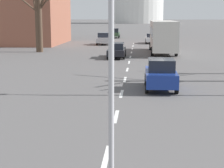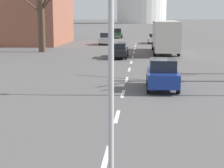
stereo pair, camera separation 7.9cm
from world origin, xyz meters
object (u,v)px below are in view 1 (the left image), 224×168
(traffic_signal_centre_tall, at_px, (111,18))
(city_bus, at_px, (163,34))
(sedan_far_right, at_px, (152,38))
(sedan_near_right, at_px, (161,74))
(sedan_far_left, at_px, (115,33))
(sedan_mid_centre, at_px, (117,50))
(sedan_near_left, at_px, (104,39))

(traffic_signal_centre_tall, relative_size, city_bus, 0.53)
(sedan_far_right, relative_size, city_bus, 0.38)
(sedan_near_right, height_order, sedan_far_left, sedan_far_left)
(sedan_near_right, distance_m, sedan_far_right, 35.09)
(sedan_mid_centre, bearing_deg, sedan_near_right, -77.66)
(sedan_far_right, bearing_deg, sedan_near_right, -90.98)
(sedan_far_left, relative_size, sedan_far_right, 1.10)
(traffic_signal_centre_tall, relative_size, sedan_far_right, 1.42)
(sedan_mid_centre, bearing_deg, city_bus, 46.99)
(sedan_far_left, bearing_deg, sedan_near_left, -91.62)
(city_bus, bearing_deg, traffic_signal_centre_tall, -95.59)
(traffic_signal_centre_tall, distance_m, sedan_near_right, 12.16)
(sedan_mid_centre, relative_size, sedan_far_right, 1.12)
(city_bus, bearing_deg, sedan_near_right, -93.57)
(sedan_mid_centre, xyz_separation_m, sedan_far_left, (-2.37, 32.95, 0.13))
(sedan_far_left, bearing_deg, sedan_near_right, -83.20)
(sedan_near_left, bearing_deg, sedan_far_right, 22.79)
(sedan_mid_centre, xyz_separation_m, city_bus, (4.71, 5.05, 1.30))
(sedan_near_left, distance_m, sedan_near_right, 32.81)
(sedan_near_left, distance_m, sedan_far_right, 7.44)
(sedan_near_right, bearing_deg, traffic_signal_centre_tall, -99.15)
(sedan_near_left, relative_size, sedan_far_left, 0.91)
(traffic_signal_centre_tall, bearing_deg, sedan_far_left, 93.73)
(sedan_near_right, distance_m, sedan_mid_centre, 16.02)
(sedan_near_left, relative_size, sedan_near_right, 1.06)
(traffic_signal_centre_tall, distance_m, sedan_far_right, 46.86)
(city_bus, bearing_deg, sedan_far_left, 104.25)
(traffic_signal_centre_tall, height_order, sedan_mid_centre, traffic_signal_centre_tall)
(sedan_far_right, bearing_deg, city_bus, -87.25)
(city_bus, bearing_deg, sedan_near_left, 123.29)
(sedan_near_right, relative_size, sedan_mid_centre, 0.84)
(sedan_mid_centre, distance_m, sedan_far_right, 19.85)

